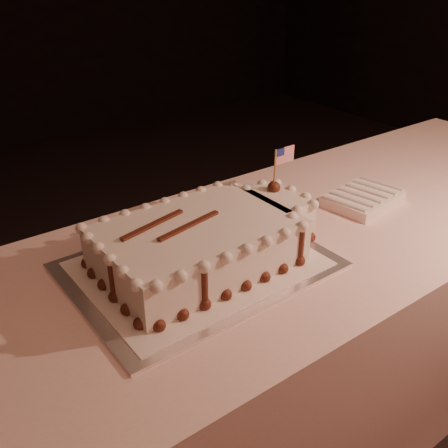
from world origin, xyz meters
TOP-DOWN VIEW (x-y plane):
  - banquet_table at (0.00, 0.60)m, footprint 2.40×0.80m
  - cake_board at (-0.41, 0.61)m, footprint 0.63×0.47m
  - doily at (-0.41, 0.61)m, footprint 0.56×0.43m
  - sheet_cake at (-0.38, 0.61)m, footprint 0.59×0.34m
  - napkin_stack at (0.20, 0.60)m, footprint 0.25×0.20m
  - side_plate at (-0.06, 0.85)m, footprint 0.16×0.16m

SIDE VIEW (x-z plane):
  - banquet_table at x=0.00m, z-range 0.00..0.75m
  - cake_board at x=-0.41m, z-range 0.75..0.76m
  - side_plate at x=-0.06m, z-range 0.75..0.76m
  - doily at x=-0.41m, z-range 0.76..0.76m
  - napkin_stack at x=0.20m, z-range 0.75..0.79m
  - sheet_cake at x=-0.38m, z-range 0.70..0.93m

